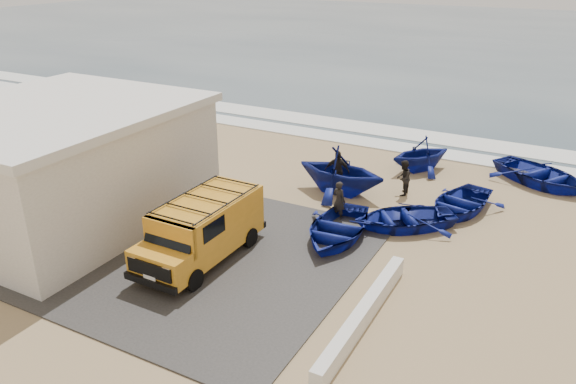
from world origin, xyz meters
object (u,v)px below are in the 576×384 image
at_px(fisherman_front, 339,201).
at_px(fisherman_back, 337,171).
at_px(boat_mid_right, 460,203).
at_px(boat_far_left, 421,154).
at_px(building, 58,163).
at_px(boat_near_right, 404,218).
at_px(boat_near_left, 337,228).
at_px(fisherman_middle, 403,178).
at_px(boat_mid_left, 341,170).
at_px(parapet, 363,315).
at_px(van, 203,228).
at_px(boat_far_right, 541,174).

bearing_deg(fisherman_front, fisherman_back, -46.12).
relative_size(boat_mid_right, boat_far_left, 1.22).
height_order(building, boat_near_right, building).
height_order(fisherman_front, fisherman_back, fisherman_back).
distance_m(boat_near_left, fisherman_middle, 4.97).
bearing_deg(boat_near_right, fisherman_front, -116.54).
bearing_deg(fisherman_back, boat_mid_left, -37.24).
relative_size(parapet, boat_near_right, 1.59).
distance_m(boat_far_left, fisherman_front, 6.69).
bearing_deg(boat_far_left, parapet, -45.41).
relative_size(boat_near_right, fisherman_front, 2.46).
distance_m(boat_near_left, boat_mid_right, 5.44).
height_order(van, boat_near_left, van).
xyz_separation_m(boat_near_left, fisherman_front, (-0.57, 1.49, 0.35)).
relative_size(boat_mid_right, fisherman_front, 2.46).
height_order(parapet, boat_mid_left, boat_mid_left).
xyz_separation_m(van, fisherman_front, (2.71, 4.83, -0.36)).
relative_size(boat_near_left, boat_mid_right, 1.06).
relative_size(boat_far_left, fisherman_middle, 2.06).
distance_m(van, boat_far_right, 15.20).
bearing_deg(building, van, -1.29).
bearing_deg(boat_far_left, boat_mid_left, -82.03).
bearing_deg(fisherman_middle, boat_far_right, 125.49).
distance_m(parapet, van, 6.03).
distance_m(building, parapet, 12.68).
xyz_separation_m(boat_mid_right, boat_far_right, (2.45, 4.55, 0.06)).
relative_size(boat_near_left, boat_near_right, 1.06).
bearing_deg(fisherman_front, boat_near_right, -149.91).
xyz_separation_m(parapet, boat_mid_right, (0.68, 8.51, 0.11)).
relative_size(building, boat_near_left, 2.36).
distance_m(building, boat_near_left, 10.52).
height_order(boat_mid_left, fisherman_middle, boat_mid_left).
xyz_separation_m(boat_mid_right, boat_far_left, (-2.65, 3.75, 0.42)).
relative_size(fisherman_front, fisherman_back, 0.85).
bearing_deg(fisherman_front, building, 45.25).
relative_size(parapet, van, 1.22).
bearing_deg(building, parapet, -4.58).
height_order(boat_far_left, fisherman_front, boat_far_left).
relative_size(building, boat_mid_right, 2.50).
bearing_deg(boat_far_left, boat_near_right, -43.80).
height_order(boat_mid_left, boat_far_left, boat_mid_left).
bearing_deg(parapet, boat_near_left, 122.08).
distance_m(boat_near_right, fisherman_middle, 3.10).
bearing_deg(boat_near_right, boat_near_left, -80.68).
bearing_deg(van, fisherman_front, 61.41).
height_order(fisherman_middle, fisherman_back, fisherman_back).
height_order(boat_near_left, boat_mid_right, boat_near_left).
relative_size(building, boat_near_right, 2.49).
distance_m(fisherman_front, fisherman_back, 2.72).
bearing_deg(fisherman_middle, parapet, 7.69).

